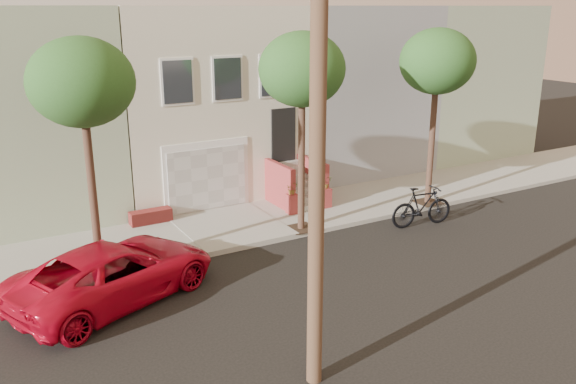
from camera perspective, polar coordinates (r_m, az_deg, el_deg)
ground at (r=16.31m, az=5.39°, el=-8.76°), size 90.00×90.00×0.00m
sidewalk at (r=20.51m, az=-3.25°, el=-2.91°), size 40.00×3.70×0.15m
house_row at (r=24.87m, az=-9.56°, el=8.95°), size 33.10×11.70×7.00m
tree_left at (r=16.19m, az=-19.01°, el=9.68°), size 2.70×2.57×6.30m
tree_mid at (r=18.57m, az=1.35°, el=11.45°), size 2.70×2.57×6.30m
tree_right at (r=21.92m, az=14.00°, el=11.84°), size 2.70×2.57×6.30m
pickup_truck at (r=15.78m, az=-16.19°, el=-7.35°), size 5.90×4.30×1.49m
motorcycle at (r=20.67m, az=12.60°, el=-1.35°), size 2.37×0.98×1.38m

